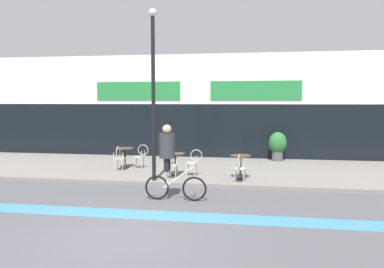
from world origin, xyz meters
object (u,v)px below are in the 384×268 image
planter_pot (278,145)px  cafe_chair_1_side (194,161)px  bistro_table_0 (125,154)px  bistro_table_2 (240,162)px  cafe_chair_0_near (119,157)px  cafe_chair_0_side (141,155)px  cafe_chair_1_near (172,163)px  bistro_table_1 (176,160)px  lamp_post (153,83)px  cyclist_0 (169,157)px  cafe_chair_2_near (240,166)px

planter_pot → cafe_chair_1_side: bearing=-128.8°
bistro_table_0 → bistro_table_2: 4.62m
cafe_chair_0_near → cafe_chair_1_side: bearing=-100.4°
cafe_chair_0_side → cafe_chair_1_near: (1.57, -1.73, 0.00)m
cafe_chair_0_near → cafe_chair_1_side: (2.82, -0.48, 0.00)m
bistro_table_1 → lamp_post: 2.78m
bistro_table_2 → cafe_chair_1_side: size_ratio=0.86×
bistro_table_2 → planter_pot: planter_pot is taller
planter_pot → cyclist_0: 7.33m
bistro_table_0 → bistro_table_1: size_ratio=1.00×
cyclist_0 → cafe_chair_1_side: bearing=84.8°
bistro_table_0 → cafe_chair_0_side: 0.63m
bistro_table_1 → bistro_table_2: size_ratio=0.97×
cafe_chair_1_near → cyclist_0: size_ratio=0.44×
cafe_chair_1_near → cafe_chair_2_near: bearing=-97.3°
planter_pot → cafe_chair_0_side: bearing=-153.0°
planter_pot → bistro_table_2: bearing=-109.7°
cafe_chair_1_side → cafe_chair_0_side: bearing=-25.7°
bistro_table_0 → planter_pot: 6.44m
cafe_chair_1_near → planter_pot: planter_pot is taller
cafe_chair_0_side → cyclist_0: 4.38m
cafe_chair_1_near → cyclist_0: cyclist_0 is taller
bistro_table_2 → cafe_chair_0_side: 4.03m
bistro_table_0 → cafe_chair_1_side: size_ratio=0.84×
cafe_chair_0_near → bistro_table_1: bearing=-103.0°
bistro_table_1 → cyclist_0: bearing=-81.8°
cafe_chair_1_near → planter_pot: (3.66, 4.40, 0.16)m
bistro_table_1 → bistro_table_0: bearing=153.3°
cyclist_0 → cafe_chair_0_side: bearing=116.4°
bistro_table_0 → cafe_chair_0_side: size_ratio=0.84×
bistro_table_0 → planter_pot: planter_pot is taller
cafe_chair_0_side → bistro_table_0: bearing=1.1°
cyclist_0 → bistro_table_1: bearing=97.7°
cafe_chair_1_side → planter_pot: (3.04, 3.78, 0.16)m
bistro_table_2 → cafe_chair_2_near: 0.63m
cafe_chair_0_side → cyclist_0: (1.97, -3.88, 0.54)m
cafe_chair_1_side → cafe_chair_2_near: size_ratio=1.00×
planter_pot → cafe_chair_1_near: bearing=-129.8°
bistro_table_1 → cafe_chair_1_side: 0.63m
cafe_chair_0_near → cafe_chair_0_side: same height
cafe_chair_0_near → cafe_chair_2_near: (4.40, -1.38, 0.00)m
bistro_table_2 → cafe_chair_0_side: bearing=160.0°
cafe_chair_1_side → planter_pot: bearing=-127.8°
bistro_table_1 → lamp_post: lamp_post is taller
cafe_chair_0_near → cafe_chair_0_side: size_ratio=1.00×
bistro_table_0 → cafe_chair_1_near: (2.20, -1.73, -0.02)m
planter_pot → cyclist_0: (-3.27, -6.55, 0.38)m
cafe_chair_1_side → cyclist_0: size_ratio=0.44×
cafe_chair_2_near → cyclist_0: size_ratio=0.44×
bistro_table_0 → cafe_chair_0_near: size_ratio=0.84×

